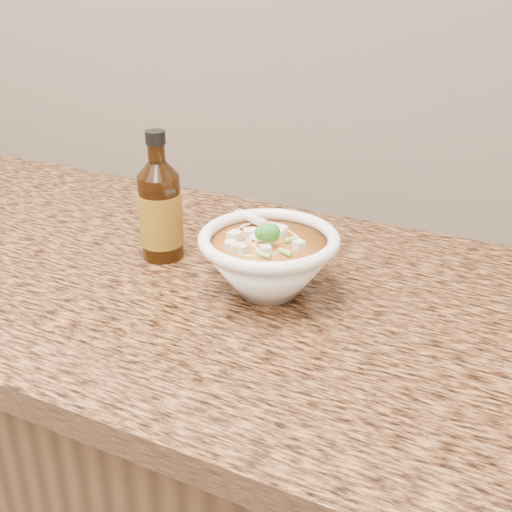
% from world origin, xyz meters
% --- Properties ---
extents(cabinet, '(4.00, 0.65, 0.86)m').
position_xyz_m(cabinet, '(0.00, 1.68, 0.43)').
color(cabinet, black).
rests_on(cabinet, ground).
extents(counter_slab, '(4.00, 0.68, 0.04)m').
position_xyz_m(counter_slab, '(0.00, 1.68, 0.88)').
color(counter_slab, olive).
rests_on(counter_slab, cabinet).
extents(soup_bowl, '(0.20, 0.20, 0.11)m').
position_xyz_m(soup_bowl, '(0.37, 1.67, 0.95)').
color(soup_bowl, white).
rests_on(soup_bowl, counter_slab).
extents(hot_sauce_bottle, '(0.07, 0.07, 0.20)m').
position_xyz_m(hot_sauce_bottle, '(0.17, 1.70, 0.98)').
color(hot_sauce_bottle, '#361C07').
rests_on(hot_sauce_bottle, counter_slab).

